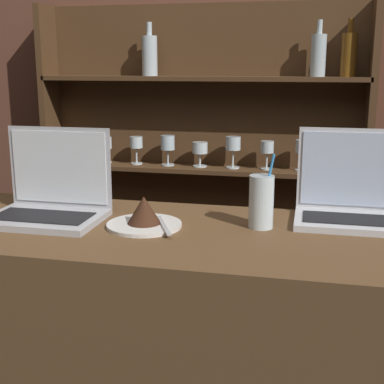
{
  "coord_description": "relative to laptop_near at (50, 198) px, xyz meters",
  "views": [
    {
      "loc": [
        0.43,
        -1.05,
        1.39
      ],
      "look_at": [
        0.13,
        0.31,
        1.06
      ],
      "focal_mm": 50.0,
      "sensor_mm": 36.0,
      "label": 1
    }
  ],
  "objects": [
    {
      "name": "bar_counter",
      "position": [
        0.29,
        -0.03,
        -0.54
      ],
      "size": [
        1.93,
        0.56,
        0.96
      ],
      "color": "brown",
      "rests_on": "ground_plane"
    },
    {
      "name": "back_wall",
      "position": [
        0.29,
        1.17,
        0.33
      ],
      "size": [
        7.0,
        0.06,
        2.7
      ],
      "color": "brown",
      "rests_on": "ground_plane"
    },
    {
      "name": "back_shelf",
      "position": [
        0.23,
        1.09,
        -0.14
      ],
      "size": [
        1.52,
        0.18,
        1.66
      ],
      "color": "#472D19",
      "rests_on": "ground_plane"
    },
    {
      "name": "laptop_near",
      "position": [
        0.0,
        0.0,
        0.0
      ],
      "size": [
        0.32,
        0.23,
        0.26
      ],
      "color": "#ADADB2",
      "rests_on": "bar_counter"
    },
    {
      "name": "laptop_far",
      "position": [
        0.84,
        0.16,
        0.0
      ],
      "size": [
        0.3,
        0.21,
        0.26
      ],
      "color": "silver",
      "rests_on": "bar_counter"
    },
    {
      "name": "cake_plate",
      "position": [
        0.29,
        -0.03,
        -0.03
      ],
      "size": [
        0.21,
        0.21,
        0.09
      ],
      "color": "silver",
      "rests_on": "bar_counter"
    },
    {
      "name": "water_glass",
      "position": [
        0.6,
        0.04,
        0.01
      ],
      "size": [
        0.07,
        0.07,
        0.2
      ],
      "color": "silver",
      "rests_on": "bar_counter"
    }
  ]
}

